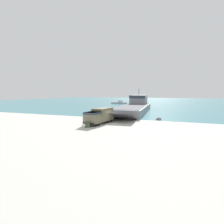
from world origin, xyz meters
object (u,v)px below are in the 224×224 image
object	(u,v)px
military_truck	(99,116)
moored_boat_a	(120,103)
landing_craft	(135,106)
cargo_crate	(88,125)
soldier_on_ramp	(86,118)

from	to	relation	value
military_truck	moored_boat_a	xyz separation A→B (m)	(-15.80, 60.18, -0.86)
landing_craft	cargo_crate	bearing A→B (deg)	-97.54
moored_boat_a	cargo_crate	xyz separation A→B (m)	(15.35, -64.20, -0.27)
landing_craft	military_truck	bearing A→B (deg)	-97.06
soldier_on_ramp	cargo_crate	distance (m)	3.66
moored_boat_a	cargo_crate	bearing A→B (deg)	-175.04
cargo_crate	landing_craft	bearing A→B (deg)	86.70
soldier_on_ramp	cargo_crate	world-z (taller)	soldier_on_ramp
military_truck	cargo_crate	bearing A→B (deg)	0.86
landing_craft	military_truck	size ratio (longest dim) A/B	4.87
military_truck	soldier_on_ramp	distance (m)	2.61
soldier_on_ramp	cargo_crate	xyz separation A→B (m)	(1.92, -3.06, -0.61)
soldier_on_ramp	landing_craft	bearing A→B (deg)	13.14
military_truck	moored_boat_a	bearing A→B (deg)	-158.10
landing_craft	soldier_on_ramp	world-z (taller)	landing_craft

